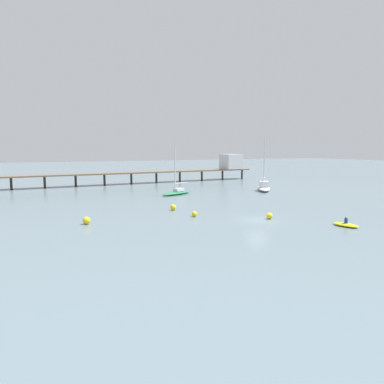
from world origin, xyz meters
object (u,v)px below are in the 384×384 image
object	(u,v)px
sailboat_green	(177,192)
mooring_buoy_inner	(194,214)
mooring_buoy_near	(269,216)
mooring_buoy_outer	(173,207)
pier	(185,167)
dinghy_yellow	(346,225)
mooring_buoy_far	(86,221)
sailboat_white	(264,187)

from	to	relation	value
sailboat_green	mooring_buoy_inner	bearing A→B (deg)	-108.40
mooring_buoy_near	mooring_buoy_outer	world-z (taller)	mooring_buoy_outer
mooring_buoy_near	pier	bearing A→B (deg)	75.96
dinghy_yellow	mooring_buoy_inner	distance (m)	17.45
sailboat_green	mooring_buoy_far	distance (m)	28.00
sailboat_white	mooring_buoy_far	bearing A→B (deg)	-154.84
sailboat_white	mooring_buoy_outer	xyz separation A→B (m)	(-25.59, -13.49, -0.35)
pier	sailboat_green	bearing A→B (deg)	-118.53
sailboat_white	mooring_buoy_far	size ratio (longest dim) A/B	12.31
sailboat_green	sailboat_white	world-z (taller)	sailboat_white
sailboat_green	mooring_buoy_outer	size ratio (longest dim) A/B	10.98
mooring_buoy_near	mooring_buoy_inner	world-z (taller)	mooring_buoy_near
mooring_buoy_near	mooring_buoy_far	distance (m)	21.38
pier	sailboat_white	bearing A→B (deg)	-78.63
sailboat_white	mooring_buoy_outer	bearing A→B (deg)	-152.21
pier	mooring_buoy_near	bearing A→B (deg)	-104.04
sailboat_white	dinghy_yellow	world-z (taller)	sailboat_white
sailboat_green	mooring_buoy_inner	size ratio (longest dim) A/B	12.79
mooring_buoy_inner	mooring_buoy_far	world-z (taller)	mooring_buoy_far
sailboat_white	mooring_buoy_inner	xyz separation A→B (m)	(-25.20, -19.16, -0.41)
mooring_buoy_near	mooring_buoy_inner	bearing A→B (deg)	144.46
sailboat_green	mooring_buoy_far	world-z (taller)	sailboat_green
pier	sailboat_white	size ratio (longest dim) A/B	6.28
mooring_buoy_far	mooring_buoy_inner	bearing A→B (deg)	-5.60
sailboat_green	mooring_buoy_far	xyz separation A→B (m)	(-19.88, -19.72, -0.14)
mooring_buoy_far	dinghy_yellow	bearing A→B (deg)	-28.74
mooring_buoy_near	mooring_buoy_outer	size ratio (longest dim) A/B	0.96
sailboat_white	mooring_buoy_near	world-z (taller)	sailboat_white
mooring_buoy_inner	mooring_buoy_far	bearing A→B (deg)	174.40
mooring_buoy_outer	mooring_buoy_far	size ratio (longest dim) A/B	0.93
dinghy_yellow	mooring_buoy_outer	size ratio (longest dim) A/B	3.94
mooring_buoy_inner	mooring_buoy_near	bearing A→B (deg)	-35.54
mooring_buoy_far	sailboat_white	bearing A→B (deg)	25.16
sailboat_green	mooring_buoy_inner	xyz separation A→B (m)	(-6.98, -20.98, -0.23)
mooring_buoy_near	mooring_buoy_far	world-z (taller)	mooring_buoy_far
sailboat_green	dinghy_yellow	distance (m)	33.88
pier	mooring_buoy_inner	bearing A→B (deg)	-114.00
pier	sailboat_white	xyz separation A→B (m)	(5.19, -25.80, -2.91)
sailboat_white	mooring_buoy_outer	world-z (taller)	sailboat_white
dinghy_yellow	mooring_buoy_outer	world-z (taller)	dinghy_yellow
sailboat_green	dinghy_yellow	xyz separation A→B (m)	(5.21, -33.47, -0.37)
sailboat_green	mooring_buoy_near	xyz separation A→B (m)	(0.46, -26.29, -0.19)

